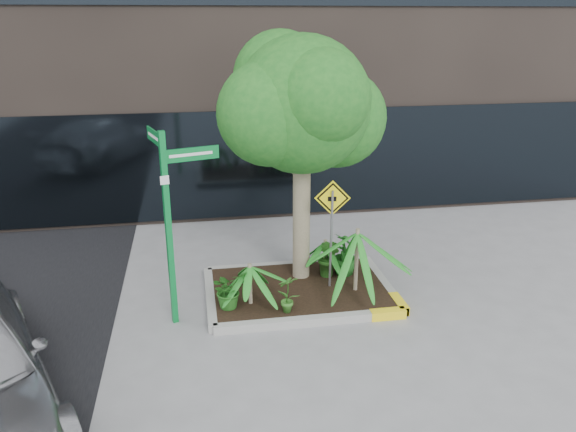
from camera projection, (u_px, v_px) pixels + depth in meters
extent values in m
plane|color=gray|center=(291.00, 303.00, 9.89)|extent=(80.00, 80.00, 0.00)
cube|color=#9E9E99|center=(289.00, 266.00, 11.20)|extent=(3.20, 0.15, 0.15)
cube|color=#9E9E99|center=(312.00, 321.00, 9.15)|extent=(3.20, 0.15, 0.15)
cube|color=#9E9E99|center=(210.00, 298.00, 9.92)|extent=(0.15, 2.20, 0.15)
cube|color=#9E9E99|center=(383.00, 284.00, 10.43)|extent=(0.15, 2.20, 0.15)
cube|color=yellow|center=(388.00, 314.00, 9.36)|extent=(0.60, 0.17, 0.15)
cube|color=black|center=(299.00, 288.00, 10.16)|extent=(3.05, 2.05, 0.06)
cylinder|color=gray|center=(301.00, 209.00, 10.17)|extent=(0.32, 0.32, 2.95)
cylinder|color=gray|center=(307.00, 150.00, 9.82)|extent=(0.56, 0.16, 0.96)
sphere|color=#1A5E1C|center=(302.00, 105.00, 9.54)|extent=(2.36, 2.36, 2.36)
sphere|color=#1A5E1C|center=(337.00, 118.00, 10.02)|extent=(1.77, 1.77, 1.77)
sphere|color=#1A5E1C|center=(270.00, 113.00, 9.29)|extent=(1.77, 1.77, 1.77)
sphere|color=#1A5E1C|center=(322.00, 97.00, 8.96)|extent=(1.58, 1.58, 1.58)
sphere|color=#1A5E1C|center=(281.00, 78.00, 9.82)|extent=(1.67, 1.67, 1.67)
cylinder|color=gray|center=(356.00, 260.00, 9.86)|extent=(0.07, 0.07, 1.17)
cylinder|color=gray|center=(250.00, 284.00, 9.46)|extent=(0.07, 0.07, 0.73)
cylinder|color=gray|center=(325.00, 257.00, 10.58)|extent=(0.07, 0.07, 0.69)
imported|color=#225F1B|center=(229.00, 289.00, 9.35)|extent=(0.80, 0.80, 0.65)
imported|color=#1C5C1B|center=(345.00, 254.00, 10.53)|extent=(0.60, 0.60, 0.81)
imported|color=#316C21|center=(288.00, 293.00, 9.19)|extent=(0.44, 0.44, 0.68)
imported|color=#225618|center=(329.00, 257.00, 10.44)|extent=(0.60, 0.60, 0.77)
cube|color=#0B7D33|center=(169.00, 232.00, 8.76)|extent=(0.11, 0.11, 3.18)
cube|color=#0B7D33|center=(191.00, 154.00, 8.54)|extent=(0.86, 0.28, 0.20)
cube|color=#0B7D33|center=(155.00, 137.00, 8.64)|extent=(0.28, 0.86, 0.20)
cube|color=white|center=(191.00, 154.00, 8.52)|extent=(0.65, 0.20, 0.05)
cube|color=white|center=(154.00, 137.00, 8.64)|extent=(0.20, 0.65, 0.05)
cube|color=white|center=(165.00, 180.00, 8.42)|extent=(0.13, 0.04, 0.14)
cylinder|color=slate|center=(331.00, 240.00, 9.82)|extent=(0.07, 0.18, 1.85)
cube|color=#FFEB0D|center=(332.00, 198.00, 9.54)|extent=(0.61, 0.12, 0.62)
cube|color=black|center=(333.00, 198.00, 9.53)|extent=(0.54, 0.10, 0.55)
cube|color=#FFEB0D|center=(333.00, 198.00, 9.52)|extent=(0.46, 0.08, 0.47)
cube|color=black|center=(332.00, 199.00, 9.52)|extent=(0.14, 0.03, 0.08)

